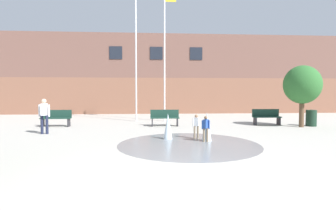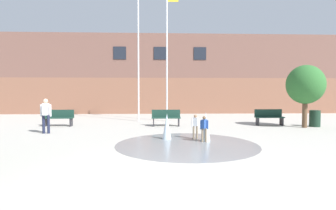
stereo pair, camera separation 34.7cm
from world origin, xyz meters
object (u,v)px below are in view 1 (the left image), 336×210
park_bench_under_left_flagpole (165,117)px  flagpole_left (136,50)px  child_running (206,127)px  flagpole_right (165,52)px  park_bench_left_of_flagpoles (56,118)px  child_in_fountain (196,124)px  trash_can (311,118)px  adult_near_bench (44,113)px  park_bench_center (266,117)px  street_tree_near_building (302,85)px

park_bench_under_left_flagpole → flagpole_left: (-1.68, 2.59, 4.12)m
child_running → flagpole_right: (-1.11, 7.40, 3.96)m
park_bench_left_of_flagpoles → child_in_fountain: (7.02, -4.29, 0.10)m
child_running → trash_can: child_running is taller
park_bench_left_of_flagpoles → flagpole_right: (6.14, 2.39, 4.06)m
trash_can → child_running: bearing=-148.5°
adult_near_bench → flagpole_left: 7.34m
park_bench_left_of_flagpoles → flagpole_left: 6.41m
adult_near_bench → park_bench_center: bearing=-78.2°
park_bench_under_left_flagpole → child_running: child_running is taller
child_in_fountain → street_tree_near_building: (6.32, 3.13, 1.70)m
park_bench_left_of_flagpoles → child_running: child_running is taller
park_bench_left_of_flagpoles → child_running: 8.82m
park_bench_under_left_flagpole → flagpole_left: size_ratio=0.18×
flagpole_left → child_in_fountain: bearing=-67.8°
flagpole_left → street_tree_near_building: size_ratio=2.61×
park_bench_left_of_flagpoles → flagpole_left: size_ratio=0.18×
park_bench_under_left_flagpole → adult_near_bench: (-5.57, -2.43, 0.45)m
park_bench_center → trash_can: park_bench_center is taller
child_running → child_in_fountain: bearing=-119.7°
child_running → flagpole_left: size_ratio=0.11×
park_bench_left_of_flagpoles → park_bench_under_left_flagpole: (5.98, -0.20, 0.00)m
child_in_fountain → flagpole_right: (-0.88, 6.68, 3.96)m
park_bench_under_left_flagpole → child_in_fountain: (1.04, -4.10, 0.10)m
child_in_fountain → adult_near_bench: adult_near_bench is taller
park_bench_left_of_flagpoles → flagpole_right: flagpole_right is taller
child_running → trash_can: 8.06m
park_bench_left_of_flagpoles → street_tree_near_building: size_ratio=0.48×
park_bench_center → flagpole_right: (-5.74, 2.47, 4.06)m
park_bench_center → street_tree_near_building: street_tree_near_building is taller
park_bench_left_of_flagpoles → trash_can: bearing=-3.2°
park_bench_center → flagpole_right: bearing=156.7°
park_bench_center → street_tree_near_building: 2.56m
adult_near_bench → child_in_fountain: bearing=-104.9°
flagpole_right → trash_can: 9.52m
park_bench_left_of_flagpoles → flagpole_left: bearing=29.1°
flagpole_right → trash_can: (7.98, -3.18, -4.09)m
flagpole_right → adult_near_bench: bearing=-138.8°
park_bench_center → child_in_fountain: child_in_fountain is taller
flagpole_right → park_bench_left_of_flagpoles: bearing=-158.7°
flagpole_left → flagpole_right: (1.85, -0.00, -0.06)m
child_running → trash_can: size_ratio=1.10×
park_bench_under_left_flagpole → child_in_fountain: child_in_fountain is taller
park_bench_left_of_flagpoles → adult_near_bench: adult_near_bench is taller
park_bench_under_left_flagpole → trash_can: park_bench_under_left_flagpole is taller
flagpole_right → street_tree_near_building: flagpole_right is taller
park_bench_under_left_flagpole → adult_near_bench: bearing=-156.4°
flagpole_left → adult_near_bench: bearing=-127.8°
park_bench_under_left_flagpole → adult_near_bench: 6.10m
child_in_fountain → park_bench_under_left_flagpole: bearing=-48.0°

